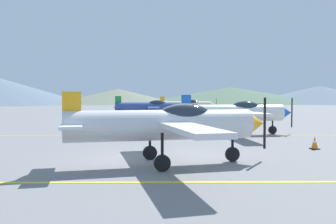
{
  "coord_description": "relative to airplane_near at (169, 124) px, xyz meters",
  "views": [
    {
      "loc": [
        0.14,
        -13.09,
        2.29
      ],
      "look_at": [
        0.42,
        14.0,
        1.2
      ],
      "focal_mm": 36.56,
      "sensor_mm": 36.0,
      "label": 1
    }
  ],
  "objects": [
    {
      "name": "ground_plane",
      "position": [
        -0.29,
        1.37,
        -1.41
      ],
      "size": [
        400.0,
        400.0,
        0.0
      ],
      "primitive_type": "plane",
      "color": "slate"
    },
    {
      "name": "apron_line_near",
      "position": [
        -0.29,
        -2.52,
        -1.41
      ],
      "size": [
        80.0,
        0.16,
        0.01
      ],
      "primitive_type": "cube",
      "color": "yellow",
      "rests_on": "ground_plane"
    },
    {
      "name": "apron_line_far",
      "position": [
        -0.29,
        9.14,
        -1.41
      ],
      "size": [
        80.0,
        0.16,
        0.01
      ],
      "primitive_type": "cube",
      "color": "yellow",
      "rests_on": "ground_plane"
    },
    {
      "name": "airplane_near",
      "position": [
        0.0,
        0.0,
        0.0
      ],
      "size": [
        7.33,
        8.34,
        2.51
      ],
      "color": "silver",
      "rests_on": "ground_plane"
    },
    {
      "name": "airplane_mid",
      "position": [
        4.39,
        9.74,
        0.0
      ],
      "size": [
        7.29,
        8.38,
        2.51
      ],
      "color": "white",
      "rests_on": "ground_plane"
    },
    {
      "name": "airplane_far",
      "position": [
        -1.42,
        21.57,
        0.0
      ],
      "size": [
        7.28,
        8.37,
        2.51
      ],
      "color": "#33478C",
      "rests_on": "ground_plane"
    },
    {
      "name": "airplane_back",
      "position": [
        2.76,
        31.63,
        0.0
      ],
      "size": [
        7.31,
        8.39,
        2.51
      ],
      "color": "silver",
      "rests_on": "ground_plane"
    },
    {
      "name": "car_sedan",
      "position": [
        11.68,
        31.74,
        -0.57
      ],
      "size": [
        3.8,
        4.6,
        1.62
      ],
      "color": "black",
      "rests_on": "ground_plane"
    },
    {
      "name": "traffic_cone_front",
      "position": [
        6.6,
        3.5,
        -1.12
      ],
      "size": [
        0.36,
        0.36,
        0.59
      ],
      "color": "black",
      "rests_on": "ground_plane"
    },
    {
      "name": "hill_centerleft",
      "position": [
        -18.74,
        123.48,
        1.59
      ],
      "size": [
        50.33,
        50.33,
        6.0
      ],
      "primitive_type": "cone",
      "color": "slate",
      "rests_on": "ground_plane"
    },
    {
      "name": "hill_centerright",
      "position": [
        29.64,
        142.46,
        2.24
      ],
      "size": [
        83.4,
        83.4,
        7.29
      ],
      "primitive_type": "cone",
      "color": "#4C6651",
      "rests_on": "ground_plane"
    },
    {
      "name": "hill_right",
      "position": [
        65.11,
        132.17,
        2.33
      ],
      "size": [
        61.85,
        61.85,
        7.48
      ],
      "primitive_type": "cone",
      "color": "slate",
      "rests_on": "ground_plane"
    }
  ]
}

